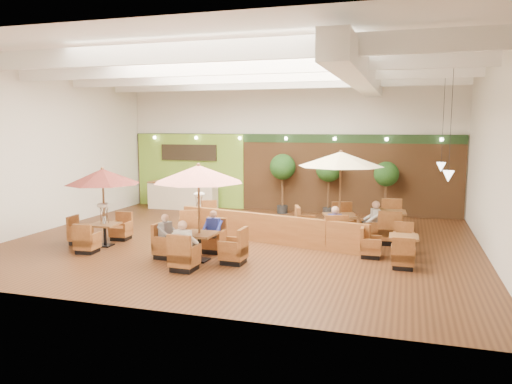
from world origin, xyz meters
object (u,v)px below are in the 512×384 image
at_px(diner_2, 167,231).
at_px(diner_4, 374,218).
at_px(booth_divider, 268,229).
at_px(diner_3, 335,223).
at_px(topiary_1, 329,171).
at_px(topiary_2, 386,176).
at_px(table_4, 394,248).
at_px(diner_1, 213,227).
at_px(table_2, 340,180).
at_px(table_5, 390,224).
at_px(table_1, 199,195).
at_px(topiary_0, 283,169).
at_px(diner_0, 184,240).
at_px(table_3, 199,216).
at_px(table_0, 102,190).
at_px(service_counter, 183,196).

height_order(diner_2, diner_4, diner_4).
height_order(booth_divider, diner_3, diner_3).
xyz_separation_m(topiary_1, topiary_2, (2.21, -0.00, -0.13)).
height_order(diner_3, diner_4, diner_4).
xyz_separation_m(table_4, diner_3, (-1.69, 0.75, 0.44)).
bearing_deg(diner_2, diner_1, 144.26).
xyz_separation_m(table_2, table_5, (1.51, 1.06, -1.51)).
relative_size(table_2, diner_1, 4.02).
distance_m(table_2, topiary_1, 4.40).
bearing_deg(table_1, table_5, 45.60).
bearing_deg(topiary_0, table_4, -53.01).
relative_size(table_2, diner_0, 3.63).
height_order(topiary_1, diner_0, topiary_1).
distance_m(topiary_0, topiary_1, 1.88).
relative_size(booth_divider, diner_4, 7.57).
xyz_separation_m(table_4, diner_2, (-5.87, -1.64, 0.42)).
bearing_deg(topiary_1, diner_4, -64.48).
xyz_separation_m(table_3, diner_2, (0.62, -3.63, 0.25)).
relative_size(table_4, topiary_1, 0.94).
bearing_deg(table_3, table_4, -41.94).
bearing_deg(diner_4, diner_3, 121.06).
distance_m(topiary_1, diner_4, 4.85).
bearing_deg(table_3, diner_0, -95.97).
xyz_separation_m(table_0, table_2, (6.63, 2.73, 0.21)).
bearing_deg(topiary_1, diner_0, -104.37).
relative_size(table_1, diner_0, 3.22).
xyz_separation_m(table_1, table_2, (3.23, 3.43, 0.14)).
bearing_deg(table_1, table_2, 48.88).
distance_m(table_1, table_3, 4.16).
relative_size(service_counter, table_0, 1.27).
height_order(table_1, diner_0, table_1).
height_order(table_4, diner_1, diner_1).
xyz_separation_m(booth_divider, table_5, (3.55, 1.97, -0.04)).
bearing_deg(table_4, topiary_1, 113.03).
distance_m(table_5, diner_0, 7.22).
bearing_deg(topiary_1, topiary_2, -0.00).
bearing_deg(table_0, table_1, -15.36).
relative_size(diner_1, diner_4, 0.87).
height_order(table_0, diner_0, table_0).
bearing_deg(table_4, booth_divider, 165.97).
bearing_deg(topiary_1, booth_divider, -101.28).
bearing_deg(diner_0, service_counter, 122.45).
height_order(table_5, topiary_0, topiary_0).
xyz_separation_m(table_0, diner_1, (3.40, 0.25, -0.96)).
bearing_deg(topiary_1, table_5, -52.09).
distance_m(table_1, topiary_1, 8.03).
xyz_separation_m(table_3, table_5, (6.30, 0.85, -0.09)).
bearing_deg(table_3, diner_4, -26.88).
bearing_deg(diner_3, table_1, -160.70).
bearing_deg(table_2, table_5, 15.98).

